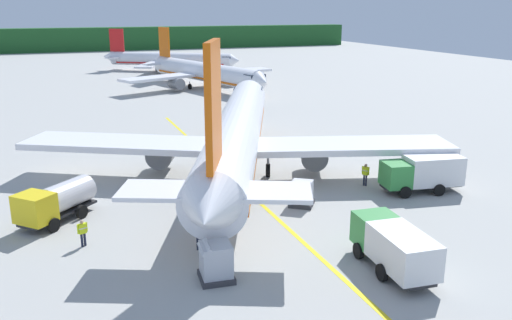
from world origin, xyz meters
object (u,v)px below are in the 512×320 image
airliner_far_taxiway (169,60)px  airliner_foreground (237,134)px  crew_loader_right (83,231)px  cargo_container_near (302,194)px  service_truck_baggage (423,172)px  crew_marshaller (365,173)px  cargo_container_mid (216,262)px  service_truck_fuel (56,201)px  airliner_mid_apron (203,72)px  service_truck_catering (393,245)px  crew_loader_left (199,234)px

airliner_far_taxiway → airliner_foreground: bearing=-97.6°
crew_loader_right → cargo_container_near: bearing=6.1°
airliner_foreground → service_truck_baggage: airliner_foreground is taller
airliner_foreground → crew_marshaller: size_ratio=22.37×
cargo_container_mid → crew_loader_right: 9.00m
airliner_foreground → service_truck_fuel: bearing=-157.7°
airliner_foreground → airliner_mid_apron: airliner_foreground is taller
cargo_container_mid → crew_loader_right: (-6.09, 6.63, -0.04)m
airliner_foreground → service_truck_catering: bearing=-83.8°
service_truck_baggage → crew_loader_right: size_ratio=3.83×
cargo_container_near → airliner_foreground: bearing=100.9°
airliner_foreground → service_truck_fuel: airliner_foreground is taller
service_truck_catering → crew_loader_right: 17.60m
cargo_container_near → cargo_container_mid: bearing=-136.7°
service_truck_baggage → service_truck_catering: 13.71m
service_truck_baggage → cargo_container_mid: bearing=-157.4°
airliner_mid_apron → crew_loader_left: bearing=-105.5°
service_truck_catering → crew_loader_left: size_ratio=3.59×
service_truck_catering → cargo_container_near: size_ratio=2.67×
airliner_far_taxiway → service_truck_catering: (-8.00, -94.87, -1.11)m
cargo_container_mid → crew_marshaller: 18.54m
airliner_far_taxiway → cargo_container_near: (-8.37, -84.41, -1.64)m
airliner_far_taxiway → service_truck_baggage: bearing=-89.1°
airliner_mid_apron → cargo_container_mid: size_ratio=16.04×
airliner_mid_apron → service_truck_fuel: size_ratio=6.34×
service_truck_fuel → service_truck_baggage: (25.94, -3.52, 0.15)m
service_truck_catering → crew_loader_left: service_truck_catering is taller
service_truck_fuel → service_truck_catering: bearing=-39.2°
service_truck_catering → cargo_container_mid: size_ratio=2.88×
crew_loader_left → crew_loader_right: 6.84m
service_truck_baggage → service_truck_catering: bearing=-133.3°
cargo_container_mid → crew_marshaller: cargo_container_mid is taller
service_truck_baggage → crew_loader_right: (-24.60, -1.09, -0.58)m
cargo_container_near → crew_loader_right: bearing=-173.9°
airliner_far_taxiway → cargo_container_near: airliner_far_taxiway is taller
airliner_foreground → service_truck_fuel: (-14.44, -5.93, -2.00)m
airliner_far_taxiway → cargo_container_near: size_ratio=12.06×
airliner_mid_apron → cargo_container_mid: 67.57m
service_truck_baggage → crew_marshaller: (-3.22, 2.76, -0.49)m
crew_marshaller → crew_loader_right: 21.72m
service_truck_baggage → cargo_container_near: 9.81m
airliner_foreground → airliner_far_taxiway: airliner_foreground is taller
service_truck_baggage → cargo_container_mid: service_truck_baggage is taller
airliner_foreground → cargo_container_near: size_ratio=17.46×
crew_marshaller → airliner_foreground: bearing=141.1°
cargo_container_near → crew_loader_left: size_ratio=1.34×
airliner_mid_apron → service_truck_baggage: bearing=-88.7°
airliner_foreground → cargo_container_near: bearing=-79.1°
airliner_foreground → service_truck_catering: 19.64m
airliner_mid_apron → crew_marshaller: size_ratio=19.07×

